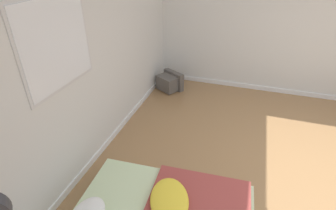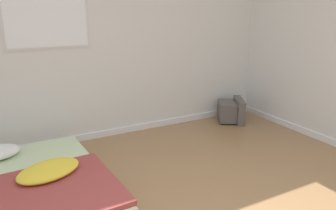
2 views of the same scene
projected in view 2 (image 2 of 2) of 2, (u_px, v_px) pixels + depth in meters
name	position (u px, v px, depth m)	size (l,w,h in m)	color
wall_back	(88.00, 47.00, 4.32)	(7.91, 0.08, 2.60)	silver
mattress_bed	(31.00, 189.00, 3.11)	(1.48, 1.93, 0.35)	beige
crt_tv	(232.00, 111.00, 5.32)	(0.56, 0.59, 0.37)	#56514C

